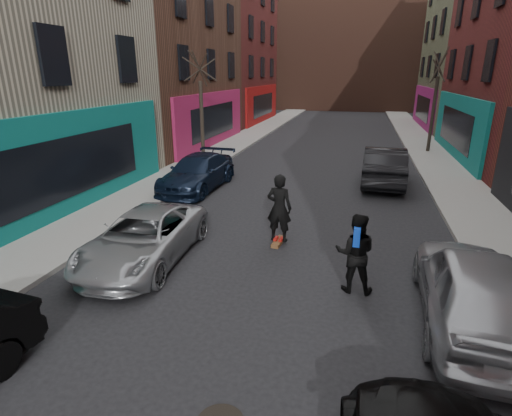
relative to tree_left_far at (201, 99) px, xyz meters
The scene contains 12 objects.
sidewalk_left 12.45m from the tree_left_far, 90.24° to the left, with size 2.50×84.00×0.13m, color gray.
sidewalk_right 17.61m from the tree_left_far, 43.95° to the left, with size 2.50×84.00×0.13m, color gray.
building_far 38.67m from the tree_left_far, 80.73° to the left, with size 40.00×10.00×14.00m, color #47281E.
tree_left_far is the anchor object (origin of this frame).
tree_right_far 13.78m from the tree_left_far, 25.82° to the left, with size 2.00×2.00×6.80m, color black, non-canonical shape.
parked_left_far 12.45m from the tree_left_far, 75.70° to the right, with size 2.14×4.63×1.29m, color #909498.
parked_left_end 5.93m from the tree_left_far, 70.99° to the right, with size 1.98×4.87×1.41m, color black.
parked_right_far 16.79m from the tree_left_far, 50.37° to the right, with size 1.92×4.77×1.63m, color #999BA1.
parked_right_end 9.98m from the tree_left_far, 13.02° to the right, with size 1.74×4.98×1.64m, color black.
skateboard 12.08m from the tree_left_far, 57.80° to the right, with size 0.22×0.80×0.10m, color brown.
skateboarder 11.84m from the tree_left_far, 57.80° to the right, with size 0.72×0.47×1.97m, color black.
pedestrian 14.80m from the tree_left_far, 55.18° to the right, with size 0.90×0.70×1.84m.
Camera 1 is at (2.00, -2.31, 4.70)m, focal length 28.00 mm.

